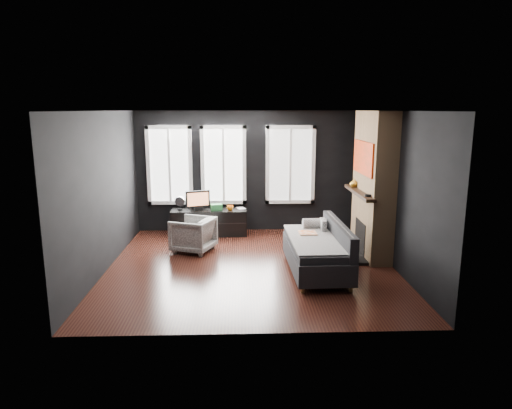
{
  "coord_description": "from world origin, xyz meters",
  "views": [
    {
      "loc": [
        -0.19,
        -7.7,
        2.73
      ],
      "look_at": [
        0.1,
        0.3,
        1.05
      ],
      "focal_mm": 32.0,
      "sensor_mm": 36.0,
      "label": 1
    }
  ],
  "objects_px": {
    "sofa": "(316,248)",
    "mug": "(230,207)",
    "monitor": "(198,199)",
    "armchair": "(193,233)",
    "book": "(237,204)",
    "mantel_vase": "(354,183)",
    "media_console": "(209,222)"
  },
  "relations": [
    {
      "from": "armchair",
      "to": "media_console",
      "type": "xyz_separation_m",
      "value": [
        0.23,
        1.2,
        -0.09
      ]
    },
    {
      "from": "sofa",
      "to": "monitor",
      "type": "relative_size",
      "value": 3.69
    },
    {
      "from": "media_console",
      "to": "mug",
      "type": "bearing_deg",
      "value": -10.21
    },
    {
      "from": "sofa",
      "to": "mug",
      "type": "bearing_deg",
      "value": 121.22
    },
    {
      "from": "sofa",
      "to": "mantel_vase",
      "type": "xyz_separation_m",
      "value": [
        0.95,
        1.39,
        0.88
      ]
    },
    {
      "from": "armchair",
      "to": "mug",
      "type": "distance_m",
      "value": 1.35
    },
    {
      "from": "media_console",
      "to": "monitor",
      "type": "relative_size",
      "value": 3.04
    },
    {
      "from": "monitor",
      "to": "mantel_vase",
      "type": "distance_m",
      "value": 3.36
    },
    {
      "from": "sofa",
      "to": "monitor",
      "type": "distance_m",
      "value": 3.3
    },
    {
      "from": "monitor",
      "to": "armchair",
      "type": "bearing_deg",
      "value": -109.07
    },
    {
      "from": "media_console",
      "to": "monitor",
      "type": "bearing_deg",
      "value": -175.61
    },
    {
      "from": "monitor",
      "to": "mug",
      "type": "height_order",
      "value": "monitor"
    },
    {
      "from": "armchair",
      "to": "mantel_vase",
      "type": "height_order",
      "value": "mantel_vase"
    },
    {
      "from": "sofa",
      "to": "book",
      "type": "relative_size",
      "value": 8.79
    },
    {
      "from": "media_console",
      "to": "mantel_vase",
      "type": "distance_m",
      "value": 3.27
    },
    {
      "from": "mug",
      "to": "mantel_vase",
      "type": "xyz_separation_m",
      "value": [
        2.45,
        -0.97,
        0.68
      ]
    },
    {
      "from": "monitor",
      "to": "mug",
      "type": "bearing_deg",
      "value": -24.41
    },
    {
      "from": "media_console",
      "to": "mantel_vase",
      "type": "bearing_deg",
      "value": -19.94
    },
    {
      "from": "monitor",
      "to": "book",
      "type": "relative_size",
      "value": 2.38
    },
    {
      "from": "sofa",
      "to": "mug",
      "type": "xyz_separation_m",
      "value": [
        -1.5,
        2.35,
        0.21
      ]
    },
    {
      "from": "sofa",
      "to": "monitor",
      "type": "bearing_deg",
      "value": 131.06
    },
    {
      "from": "book",
      "to": "monitor",
      "type": "bearing_deg",
      "value": -176.56
    },
    {
      "from": "media_console",
      "to": "book",
      "type": "distance_m",
      "value": 0.74
    },
    {
      "from": "monitor",
      "to": "mantel_vase",
      "type": "xyz_separation_m",
      "value": [
        3.16,
        -1.03,
        0.5
      ]
    },
    {
      "from": "mug",
      "to": "book",
      "type": "xyz_separation_m",
      "value": [
        0.16,
        0.12,
        0.05
      ]
    },
    {
      "from": "book",
      "to": "mug",
      "type": "bearing_deg",
      "value": -143.65
    },
    {
      "from": "armchair",
      "to": "monitor",
      "type": "relative_size",
      "value": 1.36
    },
    {
      "from": "monitor",
      "to": "book",
      "type": "bearing_deg",
      "value": -15.81
    },
    {
      "from": "monitor",
      "to": "book",
      "type": "distance_m",
      "value": 0.87
    },
    {
      "from": "sofa",
      "to": "mantel_vase",
      "type": "relative_size",
      "value": 11.73
    },
    {
      "from": "sofa",
      "to": "monitor",
      "type": "xyz_separation_m",
      "value": [
        -2.21,
        2.42,
        0.38
      ]
    },
    {
      "from": "media_console",
      "to": "book",
      "type": "xyz_separation_m",
      "value": [
        0.62,
        0.03,
        0.4
      ]
    }
  ]
}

